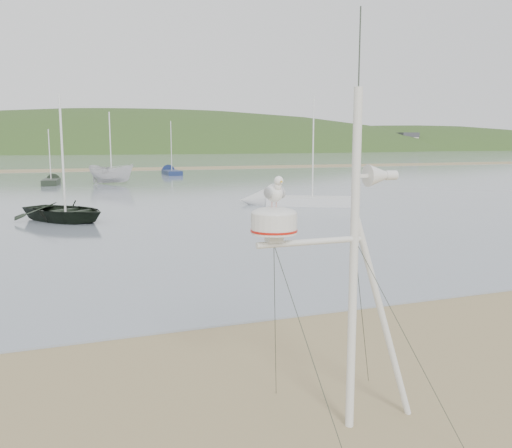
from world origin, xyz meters
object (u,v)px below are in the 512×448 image
object	(u,v)px
mast_rig	(349,335)
sailboat_blue_far	(169,172)
boat_dark	(63,172)
boat_white	(111,158)
sailboat_white_near	(281,201)
sailboat_dark_mid	(53,181)

from	to	relation	value
mast_rig	sailboat_blue_far	size ratio (longest dim) A/B	0.79
mast_rig	boat_dark	xyz separation A→B (m)	(-2.97, 20.88, 1.08)
mast_rig	sailboat_blue_far	world-z (taller)	sailboat_blue_far
boat_white	sailboat_white_near	bearing A→B (deg)	-115.67
sailboat_blue_far	sailboat_white_near	xyz separation A→B (m)	(-0.33, -34.23, -0.00)
sailboat_blue_far	sailboat_white_near	bearing A→B (deg)	-90.55
mast_rig	sailboat_dark_mid	xyz separation A→B (m)	(-3.48, 45.99, -0.98)
boat_dark	sailboat_blue_far	size ratio (longest dim) A/B	0.70
sailboat_white_near	mast_rig	bearing A→B (deg)	-111.23
boat_white	sailboat_white_near	world-z (taller)	sailboat_white_near
boat_white	sailboat_dark_mid	distance (m)	5.78
mast_rig	boat_white	size ratio (longest dim) A/B	1.13
boat_dark	sailboat_dark_mid	xyz separation A→B (m)	(-0.51, 25.11, -2.06)
mast_rig	sailboat_white_near	bearing A→B (deg)	68.77
mast_rig	sailboat_dark_mid	world-z (taller)	mast_rig
boat_dark	boat_white	bearing A→B (deg)	40.59
mast_rig	sailboat_blue_far	bearing A→B (deg)	80.70
sailboat_blue_far	sailboat_white_near	world-z (taller)	sailboat_white_near
boat_white	sailboat_white_near	size ratio (longest dim) A/B	0.67
boat_white	sailboat_blue_far	size ratio (longest dim) A/B	0.70
mast_rig	boat_white	world-z (taller)	mast_rig
sailboat_dark_mid	sailboat_blue_far	distance (m)	17.48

